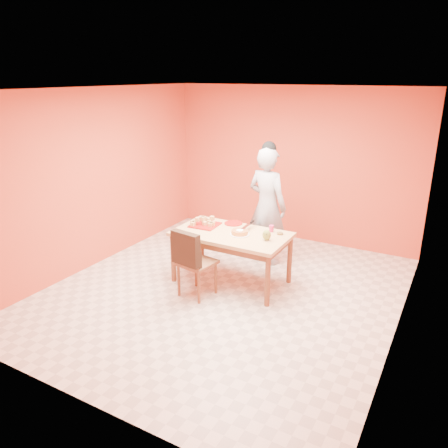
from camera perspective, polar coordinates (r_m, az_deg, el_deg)
The scene contains 17 objects.
floor at distance 6.14m, azimuth -0.09°, elevation -8.85°, with size 5.00×5.00×0.00m, color beige.
ceiling at distance 5.43m, azimuth -0.10°, elevation 17.21°, with size 5.00×5.00×0.00m, color white.
wall_back at distance 7.86m, azimuth 8.94°, elevation 7.64°, with size 4.50×4.50×0.00m, color #C4452D.
wall_left at distance 6.98m, azimuth -16.50°, elevation 5.66°, with size 5.00×5.00×0.00m, color #C4452D.
wall_right at distance 4.99m, azimuth 23.07°, elevation -0.32°, with size 5.00×5.00×0.00m, color #C4452D.
dining_table at distance 6.16m, azimuth 0.96°, elevation -1.96°, with size 1.60×0.90×0.76m.
dining_chair at distance 5.86m, azimuth -3.67°, elevation -4.89°, with size 0.51×0.57×0.97m.
pastry_pile at distance 6.39m, azimuth -2.51°, elevation 0.44°, with size 0.34×0.34×0.11m, color #BA7D4F, non-canonical shape.
person at distance 6.82m, azimuth 5.65°, elevation 2.34°, with size 0.67×0.44×1.85m, color #9B9B9E.
pastry_platter at distance 6.41m, azimuth -2.50°, elevation -0.12°, with size 0.38×0.38×0.02m, color maroon.
red_dinner_plate at distance 6.48m, azimuth 1.23°, elevation 0.09°, with size 0.27×0.27×0.02m, color maroon.
white_cake_plate at distance 6.05m, azimuth 2.06°, elevation -1.37°, with size 0.28×0.28×0.01m, color white.
sponge_cake at distance 6.04m, azimuth 2.06°, elevation -1.08°, with size 0.23×0.23×0.05m, color orange.
cake_server at distance 6.17m, azimuth 2.91°, elevation -0.30°, with size 0.05×0.28×0.01m, color silver.
egg_ornament at distance 5.85m, azimuth 5.59°, elevation -1.45°, with size 0.12×0.09×0.15m, color olive.
magenta_glass at distance 6.19m, azimuth 6.20°, elevation -0.59°, with size 0.07×0.07×0.09m, color #C51D55.
checker_tin at distance 6.11m, azimuth 7.32°, elevation -1.24°, with size 0.09×0.09×0.03m, color #3D2410.
Camera 1 is at (2.65, -4.73, 2.88)m, focal length 35.00 mm.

